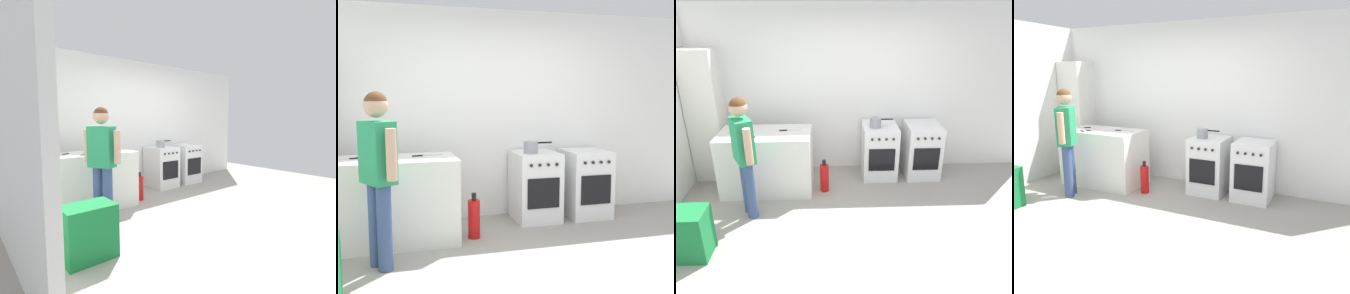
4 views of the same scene
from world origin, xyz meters
TOP-DOWN VIEW (x-y plane):
  - ground_plane at (0.00, 0.00)m, footprint 8.00×8.00m
  - back_wall at (0.00, 1.95)m, footprint 6.00×0.10m
  - counter_unit at (-1.35, 1.20)m, footprint 1.30×0.70m
  - oven_left at (0.35, 1.58)m, footprint 0.53×0.62m
  - oven_right at (1.03, 1.58)m, footprint 0.53×0.62m
  - pot at (0.26, 1.50)m, footprint 0.35×0.17m
  - knife_chef at (-1.64, 1.00)m, footprint 0.29×0.17m
  - knife_carving at (-1.00, 1.28)m, footprint 0.33×0.07m
  - knife_paring at (-1.76, 1.25)m, footprint 0.20×0.11m
  - knife_utility at (-1.55, 1.05)m, footprint 0.25×0.10m
  - person at (-1.48, 0.54)m, footprint 0.34×0.51m
  - fire_extinguisher at (-0.52, 1.10)m, footprint 0.13×0.13m
  - recycling_crate_lower at (-2.02, -0.21)m, footprint 0.52×0.36m
  - recycling_crate_upper at (-2.02, -0.21)m, footprint 0.52×0.36m
  - larder_cabinet at (-2.30, 1.68)m, footprint 0.48×0.44m

SIDE VIEW (x-z plane):
  - ground_plane at x=0.00m, z-range 0.00..0.00m
  - recycling_crate_lower at x=-2.02m, z-range 0.00..0.28m
  - fire_extinguisher at x=-0.52m, z-range -0.03..0.47m
  - recycling_crate_upper at x=-2.02m, z-range 0.28..0.56m
  - oven_right at x=1.03m, z-range 0.00..0.85m
  - oven_left at x=0.35m, z-range 0.00..0.85m
  - counter_unit at x=-1.35m, z-range 0.00..0.90m
  - knife_carving at x=-1.00m, z-range 0.90..0.91m
  - knife_chef at x=-1.64m, z-range 0.90..0.91m
  - knife_utility at x=-1.55m, z-range 0.90..0.91m
  - knife_paring at x=-1.76m, z-range 0.90..0.91m
  - pot at x=0.26m, z-range 0.85..1.00m
  - person at x=-1.48m, z-range 0.15..1.73m
  - larder_cabinet at x=-2.30m, z-range 0.00..2.00m
  - back_wall at x=0.00m, z-range 0.00..2.60m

